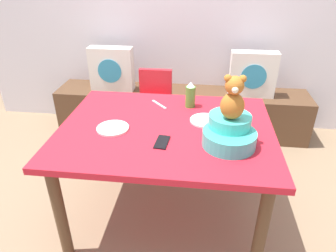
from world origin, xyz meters
TOP-DOWN VIEW (x-y plane):
  - ground_plane at (0.00, 0.00)m, footprint 8.00×8.00m
  - back_wall at (0.00, 1.54)m, footprint 4.40×0.10m
  - window_bench at (0.00, 1.27)m, footprint 2.60×0.44m
  - pillow_floral_left at (-0.72, 1.25)m, footprint 0.44×0.15m
  - pillow_floral_right at (0.69, 1.25)m, footprint 0.44×0.15m
  - dining_table at (0.00, 0.00)m, footprint 1.33×1.04m
  - highchair at (-0.22, 0.83)m, footprint 0.34×0.45m
  - infant_seat_teal at (0.38, -0.15)m, footprint 0.30×0.33m
  - teddy_bear at (0.38, -0.15)m, footprint 0.13×0.12m
  - ketchup_bottle at (0.13, 0.32)m, footprint 0.07×0.07m
  - coffee_mug at (0.40, 0.26)m, footprint 0.12×0.08m
  - dinner_plate_near at (0.24, 0.10)m, footprint 0.20×0.20m
  - dinner_plate_far at (-0.32, -0.07)m, footprint 0.20×0.20m
  - cell_phone at (-0.00, -0.19)m, footprint 0.08×0.15m
  - table_fork at (-0.09, 0.32)m, footprint 0.12×0.14m

SIDE VIEW (x-z plane):
  - ground_plane at x=0.00m, z-range 0.00..0.00m
  - window_bench at x=0.00m, z-range 0.00..0.46m
  - highchair at x=-0.22m, z-range 0.13..0.92m
  - dining_table at x=0.00m, z-range 0.28..1.02m
  - pillow_floral_left at x=-0.72m, z-range 0.46..0.90m
  - pillow_floral_right at x=0.69m, z-range 0.46..0.90m
  - table_fork at x=-0.09m, z-range 0.74..0.75m
  - cell_phone at x=0.00m, z-range 0.74..0.75m
  - dinner_plate_near at x=0.24m, z-range 0.74..0.75m
  - dinner_plate_far at x=-0.32m, z-range 0.74..0.75m
  - coffee_mug at x=0.40m, z-range 0.74..0.84m
  - infant_seat_teal at x=0.38m, z-range 0.73..0.89m
  - ketchup_bottle at x=0.13m, z-range 0.73..0.92m
  - teddy_bear at x=0.38m, z-range 0.89..1.14m
  - back_wall at x=0.00m, z-range 0.00..2.60m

